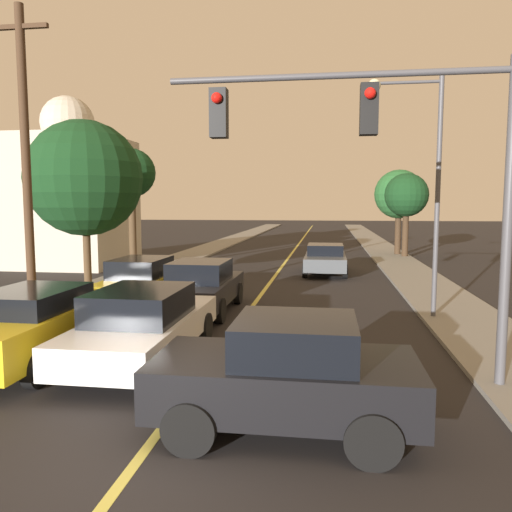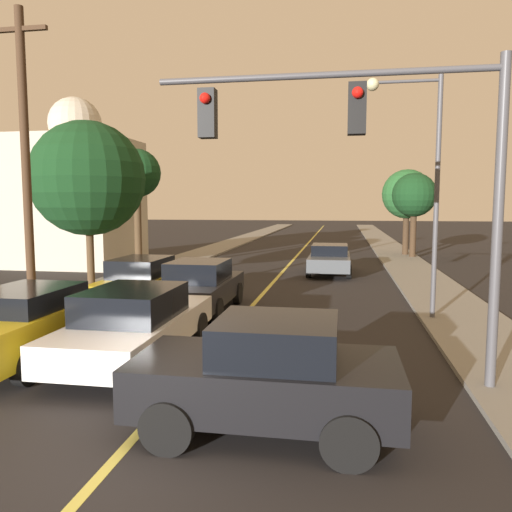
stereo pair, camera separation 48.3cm
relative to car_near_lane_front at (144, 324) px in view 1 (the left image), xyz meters
The scene contains 18 objects.
ground_plane 4.52m from the car_near_lane_front, 70.98° to the right, with size 200.00×200.00×0.00m, color black.
road_surface 31.84m from the car_near_lane_front, 87.39° to the left, with size 10.35×80.00×0.01m.
sidewalk_left 32.19m from the car_near_lane_front, 98.89° to the left, with size 2.50×80.00×0.12m.
sidewalk_right 32.77m from the car_near_lane_front, 76.09° to the left, with size 2.50×80.00×0.12m.
car_near_lane_front is the anchor object (origin of this frame).
car_near_lane_second 4.94m from the car_near_lane_front, 90.00° to the left, with size 2.01×4.55×1.63m.
car_outer_lane_front 2.29m from the car_near_lane_front, behind, with size 2.00×5.07×1.59m.
car_outer_lane_second 6.32m from the car_near_lane_front, 111.11° to the left, with size 1.93×5.07×1.58m.
car_far_oncoming 14.77m from the car_near_lane_front, 75.18° to the left, with size 2.04×4.59×1.43m.
car_crossing_right 4.41m from the car_near_lane_front, 41.13° to the right, with size 3.89×2.06×1.71m.
traffic_signal_mast 6.10m from the car_near_lane_front, ahead, with size 6.20×0.42×5.80m.
streetlamp_right 8.92m from the car_near_lane_front, 37.15° to the left, with size 2.09×0.36×6.82m.
utility_pole_left 6.35m from the car_near_lane_front, 147.44° to the left, with size 1.60×0.24×8.56m.
tree_left_near 15.67m from the car_near_lane_front, 112.82° to the left, with size 2.42×2.42×6.03m.
tree_left_far 10.28m from the car_near_lane_front, 123.55° to the left, with size 4.40×4.40×6.43m.
tree_right_near 25.24m from the car_near_lane_front, 70.33° to the left, with size 3.16×3.16×5.50m.
tree_right_far 24.10m from the car_near_lane_front, 68.65° to the left, with size 2.70×2.70×5.19m.
domed_building_left 18.95m from the car_near_lane_front, 122.73° to the left, with size 5.77×5.77×9.16m.
Camera 1 is at (2.43, -5.82, 3.37)m, focal length 35.00 mm.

